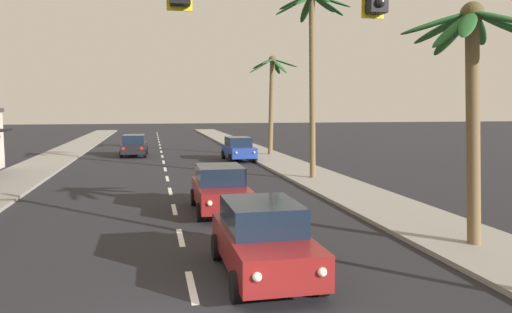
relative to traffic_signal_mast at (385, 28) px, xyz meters
The scene contains 11 objects.
sidewalk_right 20.70m from the traffic_signal_mast, 77.07° to the left, with size 3.20×110.00×0.14m, color gray.
sidewalk_left 23.06m from the traffic_signal_mast, 119.63° to the left, with size 3.20×110.00×0.14m, color gray.
lane_markings 20.31m from the traffic_signal_mast, 98.41° to the left, with size 4.28×88.01×0.01m.
traffic_signal_mast is the anchor object (origin of this frame).
sedan_lead_at_stop_bar 5.26m from the traffic_signal_mast, 124.35° to the left, with size 1.97×4.46×1.68m.
sedan_third_in_queue 10.55m from the traffic_signal_mast, 100.05° to the left, with size 1.98×4.46×1.68m.
sedan_oncoming_far 32.02m from the traffic_signal_mast, 99.86° to the left, with size 2.06×4.49×1.68m.
sedan_parked_nearest_kerb 26.98m from the traffic_signal_mast, 85.71° to the left, with size 2.05×4.49×1.68m.
palm_right_nearest 5.30m from the traffic_signal_mast, 39.06° to the left, with size 3.56×3.52×6.51m.
palm_right_second 16.96m from the traffic_signal_mast, 76.02° to the left, with size 3.90×3.96×9.74m.
palm_right_third 29.74m from the traffic_signal_mast, 80.14° to the left, with size 4.00×3.62×7.77m.
Camera 1 is at (-0.77, -7.77, 3.81)m, focal length 34.69 mm.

